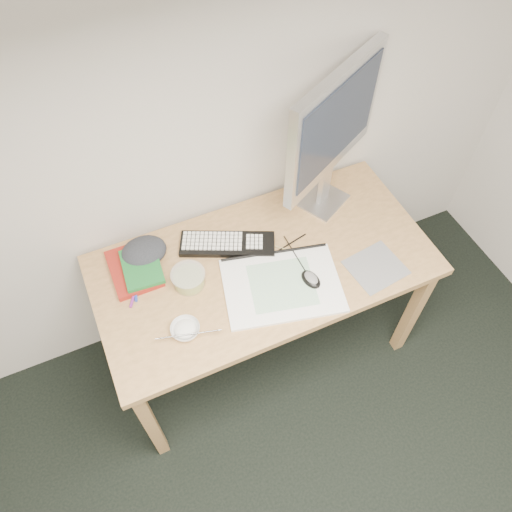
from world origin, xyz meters
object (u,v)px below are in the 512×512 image
(monitor, at_px, (334,127))
(keyboard, at_px, (227,244))
(desk, at_px, (264,274))
(sketchpad, at_px, (282,285))
(rice_bowl, at_px, (185,330))

(monitor, bearing_deg, keyboard, 159.51)
(desk, bearing_deg, sketchpad, -82.16)
(keyboard, distance_m, rice_bowl, 0.43)
(sketchpad, bearing_deg, monitor, 56.33)
(desk, relative_size, monitor, 2.08)
(desk, distance_m, monitor, 0.67)
(desk, bearing_deg, keyboard, 125.80)
(sketchpad, relative_size, rice_bowl, 4.17)
(keyboard, distance_m, monitor, 0.64)
(keyboard, bearing_deg, monitor, 32.19)
(desk, bearing_deg, monitor, 28.29)
(rice_bowl, bearing_deg, keyboard, 46.40)
(desk, distance_m, keyboard, 0.20)
(sketchpad, bearing_deg, rice_bowl, -161.91)
(monitor, bearing_deg, rice_bowl, 177.62)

